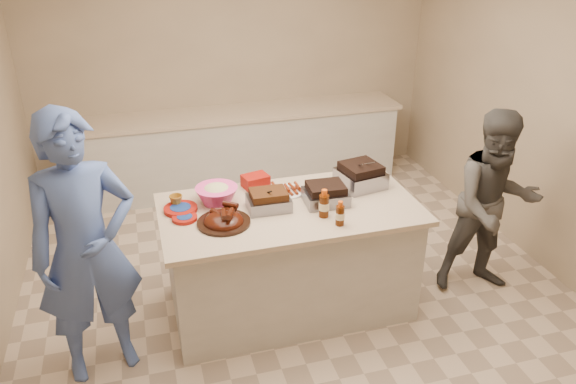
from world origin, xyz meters
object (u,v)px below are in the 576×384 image
object	(u,v)px
island	(290,305)
bbq_bottle_a	(340,225)
guest_gray	(479,285)
guest_blue	(107,363)
roasting_pan	(360,186)
bbq_bottle_b	(324,216)
plastic_cup	(177,206)
mustard_bottle	(277,205)
rib_platter	(224,224)
coleslaw_bowl	(217,203)

from	to	relation	value
island	bbq_bottle_a	size ratio (longest dim) A/B	10.48
guest_gray	guest_blue	bearing A→B (deg)	-168.50
island	roasting_pan	distance (m)	1.13
island	bbq_bottle_a	bearing A→B (deg)	-53.23
island	roasting_pan	bearing A→B (deg)	16.59
bbq_bottle_b	guest_gray	xyz separation A→B (m)	(1.45, 0.03, -0.91)
guest_blue	guest_gray	xyz separation A→B (m)	(3.07, 0.10, 0.00)
roasting_pan	bbq_bottle_b	world-z (taller)	bbq_bottle_b
roasting_pan	plastic_cup	world-z (taller)	roasting_pan
island	roasting_pan	world-z (taller)	roasting_pan
bbq_bottle_a	mustard_bottle	size ratio (longest dim) A/B	1.52
bbq_bottle_a	bbq_bottle_b	size ratio (longest dim) A/B	0.86
bbq_bottle_b	island	bearing A→B (deg)	133.65
rib_platter	mustard_bottle	distance (m)	0.47
guest_blue	guest_gray	bearing A→B (deg)	-12.36
island	guest_gray	bearing A→B (deg)	-6.23
coleslaw_bowl	mustard_bottle	size ratio (longest dim) A/B	2.65
bbq_bottle_a	rib_platter	bearing A→B (deg)	163.10
roasting_pan	guest_gray	bearing A→B (deg)	-31.08
bbq_bottle_b	guest_gray	world-z (taller)	bbq_bottle_b
coleslaw_bowl	bbq_bottle_b	size ratio (longest dim) A/B	1.50
roasting_pan	coleslaw_bowl	xyz separation A→B (m)	(-1.15, 0.02, 0.00)
rib_platter	plastic_cup	distance (m)	0.46
guest_blue	plastic_cup	bearing A→B (deg)	25.23
bbq_bottle_a	island	bearing A→B (deg)	127.02
guest_blue	bbq_bottle_a	bearing A→B (deg)	-16.83
rib_platter	bbq_bottle_a	xyz separation A→B (m)	(0.78, -0.24, 0.00)
island	rib_platter	world-z (taller)	rib_platter
coleslaw_bowl	bbq_bottle_b	distance (m)	0.82
plastic_cup	guest_blue	world-z (taller)	plastic_cup
bbq_bottle_a	guest_gray	distance (m)	1.66
rib_platter	bbq_bottle_b	bearing A→B (deg)	-7.39
roasting_pan	island	bearing A→B (deg)	-174.22
mustard_bottle	guest_blue	bearing A→B (deg)	-166.19
roasting_pan	bbq_bottle_a	bearing A→B (deg)	-135.83
roasting_pan	mustard_bottle	size ratio (longest dim) A/B	2.69
coleslaw_bowl	bbq_bottle_a	world-z (taller)	coleslaw_bowl
rib_platter	plastic_cup	xyz separation A→B (m)	(-0.29, 0.35, 0.00)
mustard_bottle	plastic_cup	bearing A→B (deg)	166.30
island	coleslaw_bowl	distance (m)	1.06
roasting_pan	plastic_cup	xyz separation A→B (m)	(-1.45, 0.04, 0.00)
roasting_pan	mustard_bottle	distance (m)	0.73
mustard_bottle	coleslaw_bowl	bearing A→B (deg)	160.21
guest_gray	coleslaw_bowl	bearing A→B (deg)	179.47
mustard_bottle	bbq_bottle_b	bearing A→B (deg)	-43.97
coleslaw_bowl	guest_gray	world-z (taller)	coleslaw_bowl
island	roasting_pan	xyz separation A→B (m)	(0.64, 0.19, 0.91)
bbq_bottle_a	plastic_cup	world-z (taller)	bbq_bottle_a
roasting_pan	bbq_bottle_a	xyz separation A→B (m)	(-0.38, -0.54, 0.00)
bbq_bottle_b	rib_platter	bearing A→B (deg)	172.61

